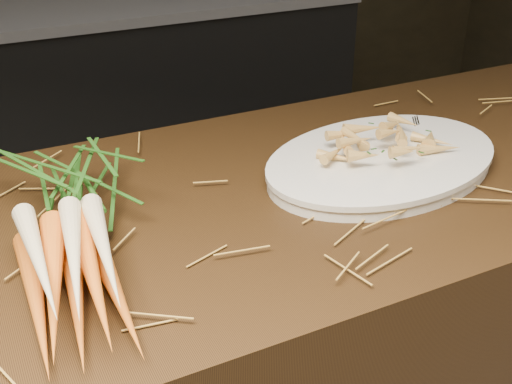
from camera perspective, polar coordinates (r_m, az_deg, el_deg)
main_counter at (r=1.41m, az=4.10°, el=-15.39°), size 2.40×0.70×0.90m
back_counter at (r=3.04m, az=-9.10°, el=8.78°), size 1.82×0.62×0.84m
straw_bedding at (r=1.14m, az=4.89°, el=1.47°), size 1.40×0.60×0.02m
root_veg_bunch at (r=0.98m, az=-16.65°, el=-2.08°), size 0.22×0.56×0.10m
serving_platter at (r=1.20m, az=11.16°, el=2.54°), size 0.53×0.40×0.03m
roasted_veg_heap at (r=1.18m, az=11.33°, el=4.24°), size 0.26×0.21×0.05m
serving_fork at (r=1.30m, az=17.00°, el=4.69°), size 0.11×0.16×0.00m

